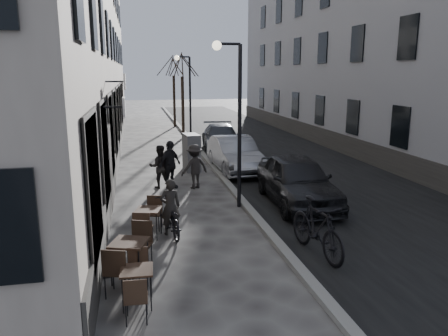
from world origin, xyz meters
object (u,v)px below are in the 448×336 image
object	(u,v)px
bicycle	(171,217)
pedestrian_near	(160,167)
streetlamp_near	(234,107)
pedestrian_mid	(195,167)
utility_cabinet	(191,152)
bistro_set_c	(149,220)
tree_near	(182,64)
bistro_set_b	(130,257)
bistro_set_a	(137,283)
pedestrian_far	(170,165)
tree_far	(173,65)
sign_board	(99,257)
car_far	(221,138)
streetlamp_far	(187,90)
moped	(317,228)
car_near	(297,180)
car_mid	(235,154)

from	to	relation	value
bicycle	pedestrian_near	xyz separation A→B (m)	(0.01, 4.84, 0.34)
streetlamp_near	pedestrian_mid	bearing A→B (deg)	109.47
utility_cabinet	pedestrian_mid	size ratio (longest dim) A/B	0.98
bistro_set_c	pedestrian_mid	size ratio (longest dim) A/B	0.98
tree_near	bistro_set_b	distance (m)	20.12
bistro_set_c	tree_near	bearing A→B (deg)	95.93
bistro_set_a	pedestrian_far	world-z (taller)	pedestrian_far
tree_far	sign_board	world-z (taller)	tree_far
pedestrian_far	car_far	distance (m)	8.16
streetlamp_near	sign_board	world-z (taller)	streetlamp_near
streetlamp_far	sign_board	distance (m)	16.67
bistro_set_c	pedestrian_mid	world-z (taller)	pedestrian_mid
sign_board	pedestrian_far	bearing A→B (deg)	63.75
streetlamp_near	tree_far	distance (m)	21.05
utility_cabinet	car_far	world-z (taller)	utility_cabinet
bicycle	pedestrian_near	size ratio (longest dim) A/B	1.10
bistro_set_c	sign_board	size ratio (longest dim) A/B	1.67
pedestrian_mid	sign_board	bearing A→B (deg)	43.19
sign_board	car_far	world-z (taller)	car_far
pedestrian_far	moped	distance (m)	7.26
streetlamp_far	sign_board	bearing A→B (deg)	-103.49
moped	pedestrian_near	bearing A→B (deg)	106.78
bistro_set_b	sign_board	xyz separation A→B (m)	(-0.65, 0.44, -0.13)
streetlamp_far	pedestrian_near	size ratio (longest dim) A/B	3.20
streetlamp_far	moped	world-z (taller)	streetlamp_far
tree_far	bistro_set_a	bearing A→B (deg)	-96.73
tree_near	tree_far	world-z (taller)	same
tree_near	bicycle	bearing A→B (deg)	-97.47
moped	car_near	bearing A→B (deg)	67.36
car_mid	car_far	distance (m)	5.13
tree_far	pedestrian_near	world-z (taller)	tree_far
bistro_set_a	bistro_set_c	size ratio (longest dim) A/B	0.91
bistro_set_a	car_far	bearing A→B (deg)	75.88
tree_far	bistro_set_b	world-z (taller)	tree_far
streetlamp_near	bistro_set_b	size ratio (longest dim) A/B	2.90
pedestrian_near	pedestrian_far	world-z (taller)	pedestrian_far
bistro_set_a	utility_cabinet	world-z (taller)	utility_cabinet
streetlamp_near	moped	world-z (taller)	streetlamp_near
streetlamp_near	utility_cabinet	bearing A→B (deg)	96.54
pedestrian_near	car_far	bearing A→B (deg)	-116.54
bistro_set_c	pedestrian_far	distance (m)	4.86
pedestrian_near	car_near	size ratio (longest dim) A/B	0.34
tree_far	bistro_set_c	world-z (taller)	tree_far
pedestrian_mid	car_mid	size ratio (longest dim) A/B	0.36
bistro_set_a	streetlamp_near	bearing A→B (deg)	63.29
streetlamp_far	bistro_set_b	xyz separation A→B (m)	(-3.18, -16.42, -2.64)
pedestrian_near	car_far	size ratio (longest dim) A/B	0.33
bistro_set_c	pedestrian_near	distance (m)	4.99
bicycle	pedestrian_mid	world-z (taller)	pedestrian_mid
tree_near	car_mid	xyz separation A→B (m)	(1.10, -10.00, -3.93)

